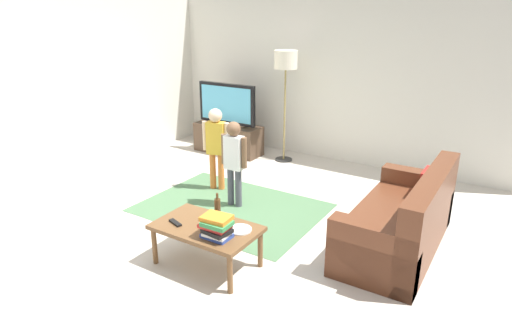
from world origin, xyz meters
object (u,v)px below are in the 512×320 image
couch (405,224)px  bottle (218,210)px  tv_stand (228,139)px  child_center (234,156)px  child_near_tv (216,142)px  tv_remote (175,223)px  book_stack (217,227)px  floor_lamp (286,66)px  plate (240,230)px  coffee_table (206,231)px  tv (227,105)px

couch → bottle: 1.92m
tv_stand → child_center: child_center is taller
child_near_tv → tv_remote: child_near_tv is taller
tv_stand → child_near_tv: 1.70m
child_center → book_stack: child_center is taller
floor_lamp → plate: size_ratio=8.09×
tv_stand → child_center: (1.35, -1.74, 0.41)m
book_stack → tv_remote: 0.51m
child_near_tv → plate: (1.41, -1.50, -0.25)m
tv_remote → book_stack: bearing=18.1°
bottle → book_stack: bearing=-54.7°
floor_lamp → child_center: floor_lamp is taller
child_near_tv → book_stack: child_near_tv is taller
coffee_table → bottle: bottle is taller
book_stack → child_near_tv: bearing=127.2°
tv_remote → floor_lamp: bearing=119.0°
tv → plate: bearing=-52.3°
tv → couch: bearing=-25.9°
tv → child_near_tv: size_ratio=0.97×
tv_stand → child_near_tv: size_ratio=1.06×
book_stack → couch: bearing=47.8°
tv_stand → floor_lamp: 1.66m
tv → child_near_tv: 1.63m
couch → plate: couch is taller
tv → book_stack: (2.14, -3.12, -0.32)m
child_center → tv: bearing=128.1°
child_near_tv → child_center: bearing=-32.0°
bottle → plate: bearing=-4.2°
tv_stand → child_center: bearing=-52.2°
child_center → tv_remote: size_ratio=6.44×
floor_lamp → bottle: bearing=-72.8°
couch → child_near_tv: bearing=173.9°
child_center → child_near_tv: bearing=148.0°
coffee_table → tv_remote: size_ratio=5.88×
tv_stand → floor_lamp: (1.02, 0.15, 1.30)m
floor_lamp → plate: bearing=-68.4°
floor_lamp → bottle: floor_lamp is taller
couch → plate: size_ratio=8.18×
child_center → plate: bearing=-53.0°
book_stack → bottle: size_ratio=0.95×
coffee_table → child_near_tv: bearing=124.2°
plate → child_near_tv: bearing=133.2°
tv_stand → couch: couch is taller
coffee_table → plate: bearing=17.3°
floor_lamp → coffee_table: (0.90, -3.17, -1.17)m
floor_lamp → coffee_table: 3.50m
child_near_tv → coffee_table: size_ratio=1.13×
child_center → bottle: child_center is taller
plate → couch: bearing=45.2°
coffee_table → book_stack: size_ratio=3.44×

